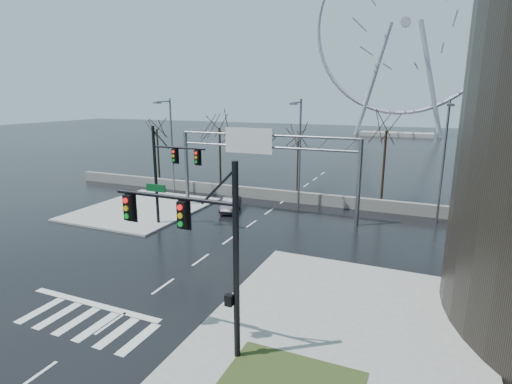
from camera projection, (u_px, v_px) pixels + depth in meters
The scene contains 17 objects.
ground at pixel (163, 286), 22.03m from camera, with size 260.00×260.00×0.00m, color black.
sidewalk_right_ext at pixel (353, 304), 19.96m from camera, with size 12.00×10.00×0.15m, color gray.
sidewalk_far at pixel (143, 209), 36.96m from camera, with size 10.00×12.00×0.15m, color gray.
barrier_wall at pixel (284, 196), 39.77m from camera, with size 52.00×0.50×1.10m, color slate.
signal_mast_near at pixel (204, 239), 15.31m from camera, with size 5.52×0.41×8.00m.
signal_mast_far at pixel (167, 167), 31.16m from camera, with size 4.72×0.41×8.00m.
sign_gantry at pixel (261, 156), 34.33m from camera, with size 16.36×0.40×7.60m.
streetlight_left at pixel (170, 139), 41.49m from camera, with size 0.50×2.55×10.00m.
streetlight_mid at pixel (299, 145), 36.11m from camera, with size 0.50×2.55×10.00m.
streetlight_right at pixel (444, 153), 31.50m from camera, with size 0.50×2.55×10.00m.
tree_far_left at pixel (157, 135), 49.08m from camera, with size 3.50×3.50×7.00m.
tree_left at pixel (220, 135), 45.08m from camera, with size 3.75×3.75×7.50m.
tree_center at pixel (298, 145), 42.70m from camera, with size 3.25×3.25×6.50m.
tree_right at pixel (386, 139), 38.11m from camera, with size 3.90×3.90×7.80m.
tree_far_right at pixel (479, 151), 35.67m from camera, with size 3.40×3.40×6.80m.
ferris_wheel at pixel (405, 30), 98.84m from camera, with size 45.00×6.00×50.91m.
car at pixel (231, 204), 36.36m from camera, with size 1.35×3.87×1.27m, color black.
Camera 1 is at (12.70, -16.53, 10.23)m, focal length 28.00 mm.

